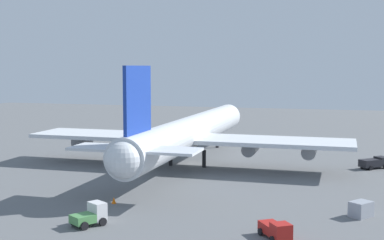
{
  "coord_description": "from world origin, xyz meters",
  "views": [
    {
      "loc": [
        -94.19,
        -27.47,
        18.14
      ],
      "look_at": [
        0.0,
        0.0,
        8.25
      ],
      "focal_mm": 49.3,
      "sensor_mm": 36.0,
      "label": 1
    }
  ],
  "objects_px": {
    "pushback_tractor": "(374,162)",
    "safety_cone_tail": "(114,200)",
    "catering_truck": "(91,215)",
    "cargo_loader": "(276,230)",
    "cargo_airplane": "(191,132)",
    "safety_cone_nose": "(229,140)",
    "cargo_container_fore": "(361,209)"
  },
  "relations": [
    {
      "from": "cargo_loader",
      "to": "safety_cone_tail",
      "type": "distance_m",
      "value": 24.24
    },
    {
      "from": "cargo_airplane",
      "to": "safety_cone_nose",
      "type": "bearing_deg",
      "value": -0.57
    },
    {
      "from": "cargo_airplane",
      "to": "catering_truck",
      "type": "relative_size",
      "value": 15.62
    },
    {
      "from": "pushback_tractor",
      "to": "safety_cone_nose",
      "type": "xyz_separation_m",
      "value": [
        26.61,
        32.47,
        -0.73
      ]
    },
    {
      "from": "cargo_airplane",
      "to": "safety_cone_tail",
      "type": "distance_m",
      "value": 31.08
    },
    {
      "from": "catering_truck",
      "to": "cargo_loader",
      "type": "relative_size",
      "value": 0.91
    },
    {
      "from": "catering_truck",
      "to": "safety_cone_tail",
      "type": "height_order",
      "value": "catering_truck"
    },
    {
      "from": "cargo_loader",
      "to": "cargo_container_fore",
      "type": "relative_size",
      "value": 1.49
    },
    {
      "from": "cargo_airplane",
      "to": "cargo_container_fore",
      "type": "relative_size",
      "value": 21.27
    },
    {
      "from": "pushback_tractor",
      "to": "cargo_loader",
      "type": "xyz_separation_m",
      "value": [
        -44.14,
        11.97,
        -0.06
      ]
    },
    {
      "from": "cargo_airplane",
      "to": "safety_cone_nose",
      "type": "relative_size",
      "value": 98.38
    },
    {
      "from": "pushback_tractor",
      "to": "cargo_container_fore",
      "type": "relative_size",
      "value": 1.66
    },
    {
      "from": "cargo_loader",
      "to": "safety_cone_nose",
      "type": "bearing_deg",
      "value": 16.16
    },
    {
      "from": "pushback_tractor",
      "to": "cargo_loader",
      "type": "bearing_deg",
      "value": 164.83
    },
    {
      "from": "cargo_airplane",
      "to": "catering_truck",
      "type": "bearing_deg",
      "value": 179.61
    },
    {
      "from": "catering_truck",
      "to": "pushback_tractor",
      "type": "height_order",
      "value": "catering_truck"
    },
    {
      "from": "cargo_airplane",
      "to": "cargo_loader",
      "type": "xyz_separation_m",
      "value": [
        -39.16,
        -20.82,
        -4.98
      ]
    },
    {
      "from": "pushback_tractor",
      "to": "cargo_container_fore",
      "type": "xyz_separation_m",
      "value": [
        -32.86,
        3.1,
        -0.13
      ]
    },
    {
      "from": "cargo_airplane",
      "to": "cargo_loader",
      "type": "height_order",
      "value": "cargo_airplane"
    },
    {
      "from": "safety_cone_tail",
      "to": "pushback_tractor",
      "type": "bearing_deg",
      "value": -44.27
    },
    {
      "from": "cargo_airplane",
      "to": "safety_cone_tail",
      "type": "bearing_deg",
      "value": 176.59
    },
    {
      "from": "catering_truck",
      "to": "safety_cone_nose",
      "type": "relative_size",
      "value": 6.3
    },
    {
      "from": "pushback_tractor",
      "to": "safety_cone_tail",
      "type": "height_order",
      "value": "pushback_tractor"
    },
    {
      "from": "cargo_airplane",
      "to": "safety_cone_tail",
      "type": "relative_size",
      "value": 81.18
    },
    {
      "from": "catering_truck",
      "to": "cargo_loader",
      "type": "height_order",
      "value": "catering_truck"
    },
    {
      "from": "safety_cone_nose",
      "to": "safety_cone_tail",
      "type": "height_order",
      "value": "safety_cone_tail"
    },
    {
      "from": "cargo_airplane",
      "to": "safety_cone_tail",
      "type": "xyz_separation_m",
      "value": [
        -30.53,
        1.82,
        -5.57
      ]
    },
    {
      "from": "catering_truck",
      "to": "safety_cone_nose",
      "type": "xyz_separation_m",
      "value": [
        71.74,
        -0.59,
        -0.85
      ]
    },
    {
      "from": "catering_truck",
      "to": "cargo_container_fore",
      "type": "bearing_deg",
      "value": -67.73
    },
    {
      "from": "safety_cone_nose",
      "to": "pushback_tractor",
      "type": "bearing_deg",
      "value": -129.33
    },
    {
      "from": "safety_cone_tail",
      "to": "catering_truck",
      "type": "bearing_deg",
      "value": -170.87
    },
    {
      "from": "cargo_airplane",
      "to": "cargo_loader",
      "type": "distance_m",
      "value": 44.63
    }
  ]
}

